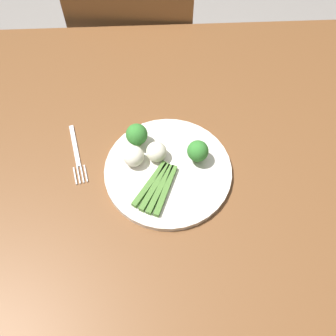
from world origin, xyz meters
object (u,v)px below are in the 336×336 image
at_px(chair, 137,61).
at_px(asparagus_bundle, 158,187).
at_px(plate, 168,171).
at_px(broccoli_near_center, 198,152).
at_px(cauliflower_outer_edge, 156,152).
at_px(fork, 77,154).
at_px(dining_table, 145,186).
at_px(cauliflower_near_fork, 133,154).
at_px(broccoli_back_right, 137,135).

height_order(chair, asparagus_bundle, chair).
height_order(chair, plate, chair).
bearing_deg(broccoli_near_center, asparagus_bundle, 37.34).
bearing_deg(plate, chair, -82.51).
distance_m(cauliflower_outer_edge, fork, 0.19).
bearing_deg(plate, broccoli_near_center, -162.32).
relative_size(dining_table, cauliflower_near_fork, 30.16).
distance_m(broccoli_near_center, cauliflower_near_fork, 0.14).
relative_size(dining_table, asparagus_bundle, 10.75).
relative_size(chair, cauliflower_near_fork, 18.46).
distance_m(broccoli_back_right, cauliflower_outer_edge, 0.06).
relative_size(asparagus_bundle, broccoli_near_center, 2.28).
bearing_deg(chair, cauliflower_outer_edge, 99.68).
distance_m(broccoli_back_right, cauliflower_near_fork, 0.05).
bearing_deg(broccoli_back_right, cauliflower_near_fork, 79.78).
bearing_deg(fork, chair, 154.70).
distance_m(asparagus_bundle, fork, 0.21).
bearing_deg(cauliflower_outer_edge, cauliflower_near_fork, 6.08).
bearing_deg(cauliflower_near_fork, chair, -89.10).
xyz_separation_m(chair, cauliflower_outer_edge, (-0.06, 0.61, 0.30)).
height_order(chair, fork, chair).
bearing_deg(chair, broccoli_back_right, 95.83).
bearing_deg(cauliflower_near_fork, broccoli_back_right, -100.22).
distance_m(dining_table, chair, 0.64).
xyz_separation_m(dining_table, plate, (-0.06, 0.02, 0.11)).
bearing_deg(dining_table, cauliflower_near_fork, -12.63).
xyz_separation_m(broccoli_back_right, cauliflower_outer_edge, (-0.04, 0.04, -0.01)).
distance_m(plate, cauliflower_near_fork, 0.09).
relative_size(cauliflower_near_fork, cauliflower_outer_edge, 1.03).
height_order(plate, cauliflower_near_fork, cauliflower_near_fork).
bearing_deg(plate, cauliflower_near_fork, -19.84).
xyz_separation_m(asparagus_bundle, fork, (0.18, -0.11, -0.02)).
distance_m(asparagus_bundle, broccoli_near_center, 0.12).
xyz_separation_m(broccoli_back_right, cauliflower_near_fork, (0.01, 0.05, -0.01)).
xyz_separation_m(chair, plate, (-0.08, 0.64, 0.27)).
relative_size(broccoli_back_right, fork, 0.37).
bearing_deg(broccoli_back_right, asparagus_bundle, 109.28).
relative_size(chair, broccoli_back_right, 14.46).
bearing_deg(broccoli_near_center, plate, 17.68).
height_order(asparagus_bundle, broccoli_back_right, broccoli_back_right).
bearing_deg(broccoli_near_center, cauliflower_near_fork, -2.42).
bearing_deg(fork, cauliflower_near_fork, 63.88).
relative_size(broccoli_back_right, cauliflower_near_fork, 1.28).
height_order(dining_table, plate, plate).
distance_m(chair, cauliflower_near_fork, 0.69).
xyz_separation_m(broccoli_back_right, broccoli_near_center, (-0.13, 0.05, -0.00)).
relative_size(dining_table, broccoli_back_right, 23.62).
height_order(plate, broccoli_near_center, broccoli_near_center).
distance_m(plate, broccoli_near_center, 0.08).
xyz_separation_m(broccoli_near_center, fork, (0.28, -0.04, -0.05)).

